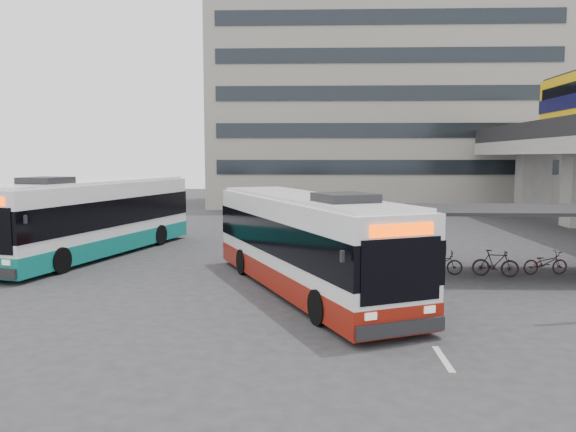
{
  "coord_description": "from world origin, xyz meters",
  "views": [
    {
      "loc": [
        -0.52,
        -18.04,
        4.42
      ],
      "look_at": [
        -1.28,
        4.95,
        2.0
      ],
      "focal_mm": 35.0,
      "sensor_mm": 36.0,
      "label": 1
    }
  ],
  "objects": [
    {
      "name": "ground",
      "position": [
        0.0,
        0.0,
        0.0
      ],
      "size": [
        120.0,
        120.0,
        0.0
      ],
      "primitive_type": "plane",
      "color": "#28282B",
      "rests_on": "ground"
    },
    {
      "name": "bike_shelter",
      "position": [
        8.5,
        3.0,
        1.52
      ],
      "size": [
        10.0,
        4.0,
        2.54
      ],
      "color": "#595B60",
      "rests_on": "ground"
    },
    {
      "name": "office_block",
      "position": [
        6.0,
        36.0,
        12.5
      ],
      "size": [
        30.0,
        15.0,
        25.0
      ],
      "primitive_type": "cube",
      "color": "gray",
      "rests_on": "ground"
    },
    {
      "name": "road_markings",
      "position": [
        2.5,
        -3.0,
        0.01
      ],
      "size": [
        0.15,
        7.6,
        0.01
      ],
      "color": "beige",
      "rests_on": "ground"
    },
    {
      "name": "bus_main",
      "position": [
        -0.57,
        0.24,
        1.59
      ],
      "size": [
        6.87,
        11.6,
        3.42
      ],
      "rotation": [
        0.0,
        0.0,
        0.41
      ],
      "color": "white",
      "rests_on": "ground"
    },
    {
      "name": "bus_teal",
      "position": [
        -10.03,
        6.75,
        1.69
      ],
      "size": [
        5.82,
        12.55,
        3.63
      ],
      "rotation": [
        0.0,
        0.0,
        -0.27
      ],
      "color": "white",
      "rests_on": "ground"
    },
    {
      "name": "pedestrian",
      "position": [
        -0.26,
        -2.27,
        0.92
      ],
      "size": [
        0.45,
        0.68,
        1.84
      ],
      "primitive_type": "imported",
      "rotation": [
        0.0,
        0.0,
        1.59
      ],
      "color": "black",
      "rests_on": "ground"
    },
    {
      "name": "sign_totem_north",
      "position": [
        -13.68,
        7.61,
        1.41
      ],
      "size": [
        0.58,
        0.35,
        2.74
      ],
      "rotation": [
        0.0,
        0.0,
        -0.34
      ],
      "color": "#AB200A",
      "rests_on": "ground"
    }
  ]
}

